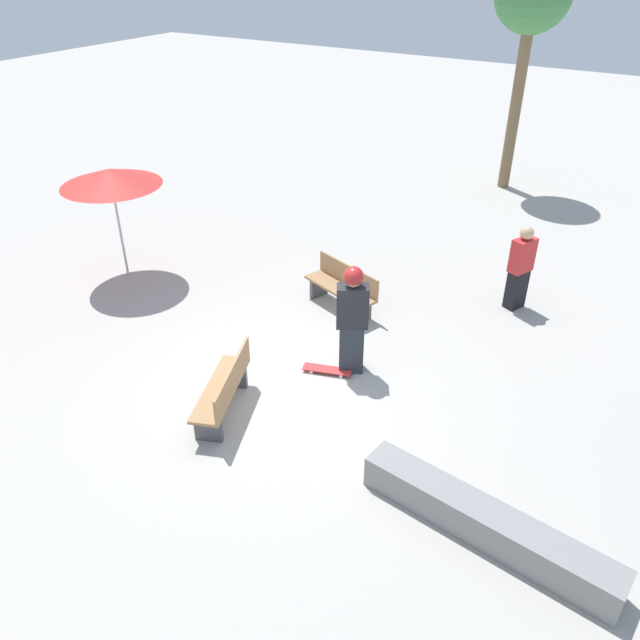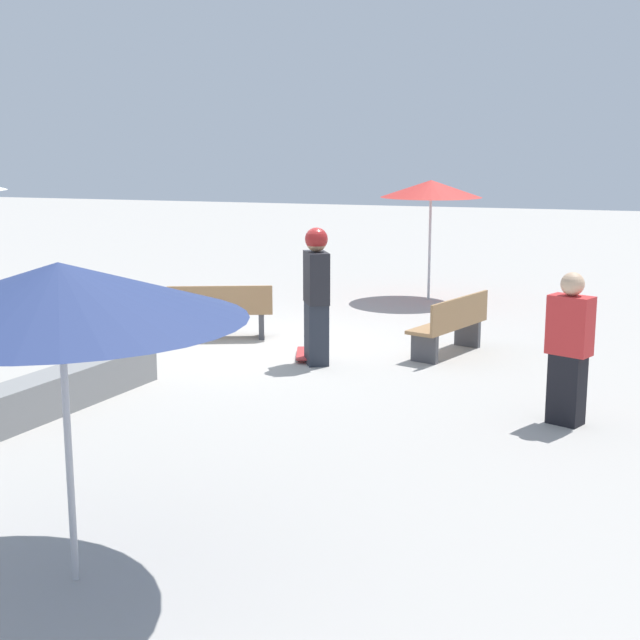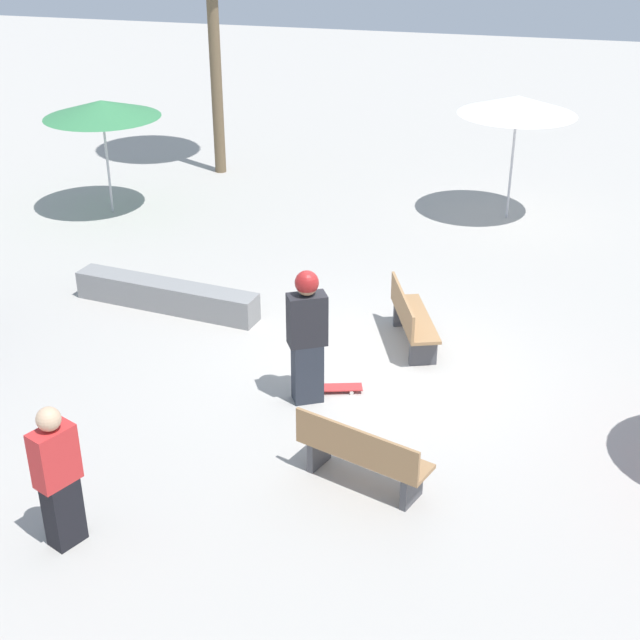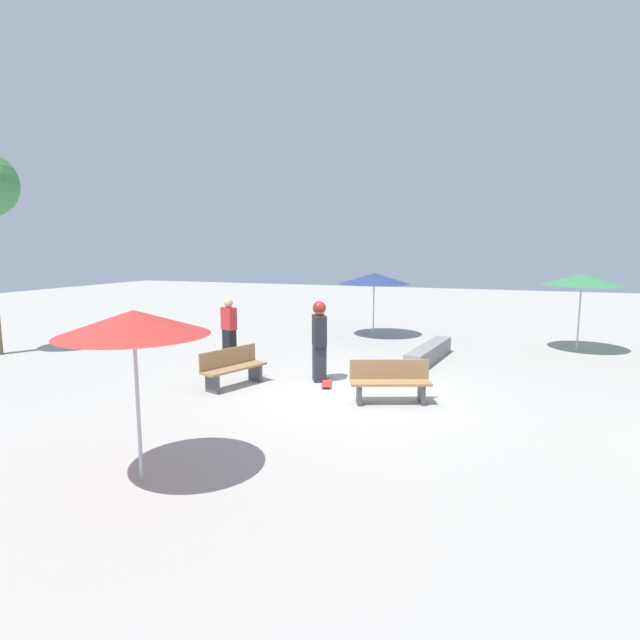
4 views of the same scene
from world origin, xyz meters
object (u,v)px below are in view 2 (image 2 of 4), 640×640
object	(u,v)px
skateboard	(304,354)
shade_umbrella_navy	(59,292)
shade_umbrella_red	(431,189)
bystander_watching	(569,349)
skater_main	(316,291)
bench_far	(221,312)
concrete_ledge	(58,391)
bench_near	(451,326)

from	to	relation	value
skateboard	shade_umbrella_navy	distance (m)	6.96
shade_umbrella_red	bystander_watching	distance (m)	7.93
skateboard	shade_umbrella_red	xyz separation A→B (m)	(0.74, 5.28, 2.07)
skater_main	bench_far	bearing A→B (deg)	31.34
concrete_ledge	bystander_watching	size ratio (longest dim) A/B	1.93
skater_main	bystander_watching	xyz separation A→B (m)	(3.39, -1.69, -0.19)
bench_near	shade_umbrella_navy	distance (m)	7.76
concrete_ledge	shade_umbrella_red	bearing A→B (deg)	73.18
bench_far	concrete_ledge	bearing A→B (deg)	-114.00
skater_main	bystander_watching	size ratio (longest dim) A/B	1.13
skateboard	bench_far	xyz separation A→B (m)	(-1.62, 0.78, 0.37)
concrete_ledge	bench_far	world-z (taller)	bench_far
bench_near	shade_umbrella_red	world-z (taller)	shade_umbrella_red
bench_near	bystander_watching	world-z (taller)	bystander_watching
bench_near	skater_main	bearing A→B (deg)	142.82
skateboard	bystander_watching	xyz separation A→B (m)	(3.67, -1.97, 0.77)
skater_main	shade_umbrella_red	xyz separation A→B (m)	(0.46, 5.56, 1.11)
bench_far	bystander_watching	xyz separation A→B (m)	(5.30, -2.75, 0.40)
concrete_ledge	bench_near	distance (m)	5.55
skateboard	bench_near	distance (m)	2.14
skateboard	concrete_ledge	size ratio (longest dim) A/B	0.26
concrete_ledge	bench_far	distance (m)	4.03
skateboard	bench_far	bearing A→B (deg)	46.72
shade_umbrella_navy	skater_main	bearing A→B (deg)	92.94
bystander_watching	concrete_ledge	bearing A→B (deg)	36.57
skater_main	bystander_watching	distance (m)	3.79
shade_umbrella_red	skateboard	bearing A→B (deg)	-98.02
bench_far	shade_umbrella_navy	world-z (taller)	shade_umbrella_navy
shade_umbrella_red	bystander_watching	xyz separation A→B (m)	(2.93, -7.25, -1.30)
skater_main	bench_near	distance (m)	2.08
skater_main	shade_umbrella_navy	xyz separation A→B (m)	(0.33, -6.37, 1.02)
skateboard	bystander_watching	bearing A→B (deg)	-135.78
concrete_ledge	bench_near	size ratio (longest dim) A/B	1.93
shade_umbrella_navy	shade_umbrella_red	distance (m)	11.93
skateboard	concrete_ledge	xyz separation A→B (m)	(-1.83, -3.24, 0.17)
skater_main	bystander_watching	bearing A→B (deg)	-146.01
skater_main	bench_near	world-z (taller)	skater_main
skateboard	shade_umbrella_navy	size ratio (longest dim) A/B	0.33
skater_main	shade_umbrella_navy	world-z (taller)	shade_umbrella_navy
shade_umbrella_navy	shade_umbrella_red	bearing A→B (deg)	89.35
skater_main	bench_far	xyz separation A→B (m)	(-1.91, 1.06, -0.59)
skateboard	concrete_ledge	world-z (taller)	concrete_ledge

